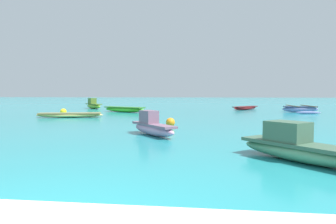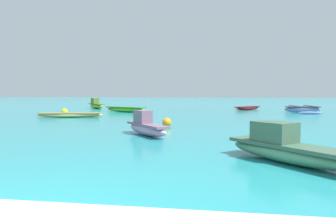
{
  "view_description": "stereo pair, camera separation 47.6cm",
  "coord_description": "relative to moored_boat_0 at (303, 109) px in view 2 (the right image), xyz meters",
  "views": [
    {
      "loc": [
        1.93,
        -2.47,
        1.47
      ],
      "look_at": [
        -0.49,
        17.44,
        0.25
      ],
      "focal_mm": 32.0,
      "sensor_mm": 36.0,
      "label": 1
    },
    {
      "loc": [
        2.41,
        -2.41,
        1.47
      ],
      "look_at": [
        -0.49,
        17.44,
        0.25
      ],
      "focal_mm": 32.0,
      "sensor_mm": 36.0,
      "label": 2
    }
  ],
  "objects": [
    {
      "name": "moored_boat_6",
      "position": [
        -5.48,
        -18.04,
        0.04
      ],
      "size": [
        2.58,
        2.83,
        0.85
      ],
      "rotation": [
        0.0,
        0.0,
        -0.86
      ],
      "color": "#58936B",
      "rests_on": "ground_plane"
    },
    {
      "name": "moored_boat_0",
      "position": [
        0.0,
        0.0,
        0.0
      ],
      "size": [
        2.72,
        4.1,
        0.55
      ],
      "rotation": [
        0.0,
        0.0,
        -0.01
      ],
      "color": "#757BB7",
      "rests_on": "ground_plane"
    },
    {
      "name": "moored_boat_2",
      "position": [
        -18.49,
        3.81,
        0.11
      ],
      "size": [
        2.48,
        2.59,
        1.05
      ],
      "rotation": [
        0.0,
        0.0,
        -0.82
      ],
      "color": "#7FB535",
      "rests_on": "ground_plane"
    },
    {
      "name": "moored_boat_1",
      "position": [
        -13.96,
        -1.29,
        -0.03
      ],
      "size": [
        4.03,
        2.63,
        0.42
      ],
      "rotation": [
        0.0,
        0.0,
        -0.48
      ],
      "color": "#48C82C",
      "rests_on": "ground_plane"
    },
    {
      "name": "mooring_buoy_1",
      "position": [
        -17.37,
        -4.87,
        -0.04
      ],
      "size": [
        0.44,
        0.44,
        0.44
      ],
      "color": "yellow",
      "rests_on": "ground_plane"
    },
    {
      "name": "moored_boat_4",
      "position": [
        -9.38,
        -14.32,
        0.05
      ],
      "size": [
        2.06,
        2.41,
        0.87
      ],
      "rotation": [
        0.0,
        0.0,
        -0.9
      ],
      "color": "#CC90B7",
      "rests_on": "ground_plane"
    },
    {
      "name": "moored_boat_5",
      "position": [
        -3.8,
        3.4,
        -0.07
      ],
      "size": [
        2.77,
        3.21,
        0.33
      ],
      "rotation": [
        0.0,
        0.0,
        0.9
      ],
      "color": "maroon",
      "rests_on": "ground_plane"
    },
    {
      "name": "moored_boat_3",
      "position": [
        -15.86,
        -7.07,
        -0.09
      ],
      "size": [
        4.13,
        1.59,
        0.29
      ],
      "rotation": [
        0.0,
        0.0,
        0.21
      ],
      "color": "#E1C86D",
      "rests_on": "ground_plane"
    },
    {
      "name": "mooring_buoy_0",
      "position": [
        -9.04,
        -11.62,
        -0.06
      ],
      "size": [
        0.41,
        0.41,
        0.41
      ],
      "color": "orange",
      "rests_on": "ground_plane"
    }
  ]
}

